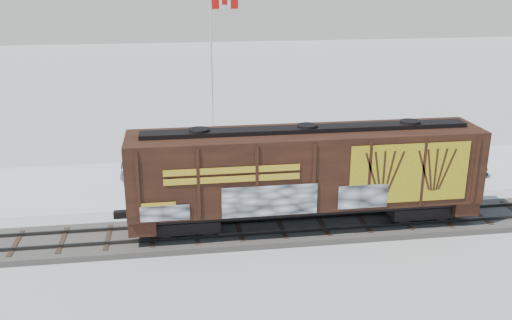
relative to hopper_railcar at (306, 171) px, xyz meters
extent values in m
plane|color=white|center=(-1.13, 0.01, -3.02)|extent=(500.00, 500.00, 0.00)
cube|color=#59544C|center=(-1.13, 0.01, -2.88)|extent=(50.00, 3.40, 0.28)
cube|color=#33302D|center=(-1.13, -0.71, -2.66)|extent=(50.00, 0.10, 0.15)
cube|color=#33302D|center=(-1.13, 0.73, -2.66)|extent=(50.00, 0.10, 0.15)
cube|color=white|center=(-1.13, 7.51, -3.00)|extent=(40.00, 8.00, 0.03)
cube|color=white|center=(-1.13, 95.01, 2.98)|extent=(360.00, 40.00, 12.00)
cube|color=black|center=(-5.57, 0.01, -2.14)|extent=(3.00, 2.00, 0.90)
cube|color=black|center=(5.57, 0.01, -2.14)|extent=(3.00, 2.00, 0.90)
cylinder|color=black|center=(-6.52, -0.77, -2.14)|extent=(0.90, 0.12, 0.90)
cube|color=black|center=(0.00, 0.01, -1.61)|extent=(16.19, 2.40, 0.25)
cube|color=#381B0F|center=(0.00, 0.01, 0.20)|extent=(16.19, 3.00, 3.39)
cube|color=black|center=(0.00, 0.01, 2.00)|extent=(14.89, 0.90, 0.20)
cube|color=gold|center=(4.37, -1.53, 0.20)|extent=(5.50, 0.03, 2.74)
cube|color=gold|center=(-3.57, -1.53, 0.55)|extent=(5.83, 0.02, 0.70)
cube|color=white|center=(-1.95, -1.54, -0.74)|extent=(4.21, 0.03, 1.40)
cylinder|color=silver|center=(-3.24, 14.43, -2.92)|extent=(0.90, 0.90, 0.20)
cylinder|color=silver|center=(-3.24, 14.43, 2.26)|extent=(0.14, 0.14, 10.57)
cube|color=red|center=(-2.89, 14.43, 6.85)|extent=(0.50, 0.07, 1.00)
cube|color=white|center=(-2.29, 14.43, 6.85)|extent=(0.70, 0.09, 1.00)
cube|color=red|center=(-1.64, 14.43, 6.85)|extent=(0.50, 0.07, 1.00)
imported|color=#A7A9AE|center=(-7.00, 8.00, -2.25)|extent=(4.32, 1.76, 1.47)
imported|color=white|center=(-1.24, 8.46, -2.26)|extent=(4.70, 3.17, 1.47)
imported|color=black|center=(10.04, 5.83, -2.24)|extent=(5.52, 3.17, 1.50)
camera|label=1|loc=(-5.90, -24.14, 8.82)|focal=40.00mm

